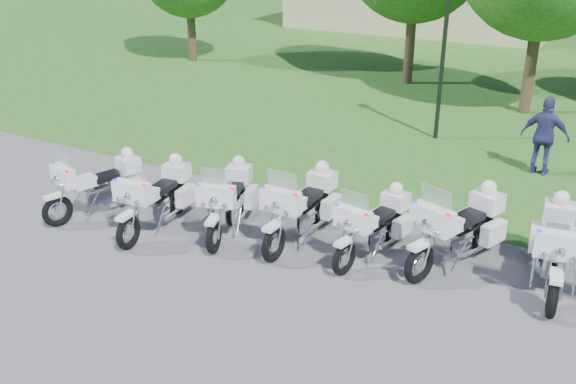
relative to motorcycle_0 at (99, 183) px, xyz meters
The scene contains 11 objects.
ground 4.00m from the motorcycle_0, ahead, with size 100.00×100.00×0.00m, color #58585D.
grass_lawn 27.01m from the motorcycle_0, 81.61° to the left, with size 100.00×48.00×0.01m, color #215C1D.
motorcycle_0 is the anchor object (origin of this frame).
motorcycle_1 1.53m from the motorcycle_0, ahead, with size 0.94×2.40×1.61m.
motorcycle_2 2.91m from the motorcycle_0, 12.55° to the left, with size 1.21×2.30×1.59m.
motorcycle_3 4.41m from the motorcycle_0, 12.88° to the left, with size 0.85×2.49×1.67m.
motorcycle_4 5.84m from the motorcycle_0, 10.36° to the left, with size 1.00×2.21×1.50m.
motorcycle_5 7.32m from the motorcycle_0, 11.74° to the left, with size 1.39×2.42×1.70m.
motorcycle_6 8.92m from the motorcycle_0, 10.21° to the left, with size 1.05×2.53×1.71m.
lamp_post 9.90m from the motorcycle_0, 60.60° to the left, with size 0.44×0.44×4.38m.
bystander_c 10.33m from the motorcycle_0, 41.51° to the left, with size 1.12×0.47×1.91m, color navy.
Camera 1 is at (5.55, -8.60, 5.75)m, focal length 40.00 mm.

